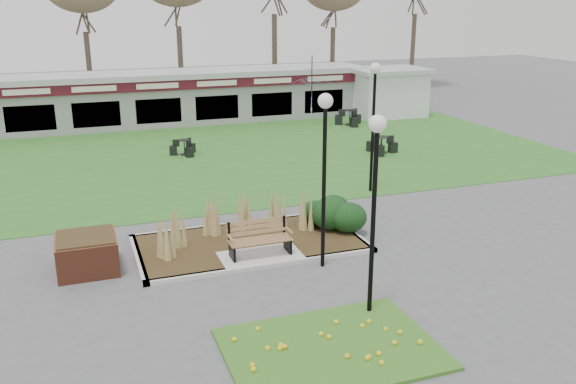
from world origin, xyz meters
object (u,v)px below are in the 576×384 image
object	(u,v)px
lamp_post_near_right	(325,143)
lamp_post_mid_right	(374,99)
brick_planter	(87,253)
bistro_set_d	(350,120)
lamp_post_near_left	(375,173)
bistro_set_b	(185,150)
patio_umbrella	(312,95)
service_hut	(387,92)
bistro_set_c	(382,148)
park_bench	(259,238)
food_pavilion	(154,98)

from	to	relation	value
lamp_post_near_right	lamp_post_mid_right	bearing A→B (deg)	52.45
lamp_post_near_right	lamp_post_mid_right	xyz separation A→B (m)	(4.18, 5.44, 0.06)
brick_planter	bistro_set_d	distance (m)	20.91
lamp_post_near_left	bistro_set_b	size ratio (longest dim) A/B	3.59
patio_umbrella	bistro_set_b	bearing A→B (deg)	-152.10
service_hut	bistro_set_d	xyz separation A→B (m)	(-3.37, -1.96, -1.15)
bistro_set_c	patio_umbrella	world-z (taller)	patio_umbrella
bistro_set_b	bistro_set_c	bearing A→B (deg)	-17.81
park_bench	bistro_set_c	distance (m)	12.78
food_pavilion	service_hut	distance (m)	13.64
lamp_post_near_left	bistro_set_b	distance (m)	16.17
lamp_post_near_left	brick_planter	bearing A→B (deg)	142.24
bistro_set_c	park_bench	bearing A→B (deg)	-132.89
park_bench	bistro_set_b	size ratio (longest dim) A/B	1.36
service_hut	patio_umbrella	bearing A→B (deg)	-164.39
patio_umbrella	park_bench	bearing A→B (deg)	-116.26
park_bench	bistro_set_c	bearing A→B (deg)	47.11
service_hut	bistro_set_c	size ratio (longest dim) A/B	3.03
park_bench	food_pavilion	world-z (taller)	food_pavilion
lamp_post_near_right	park_bench	bearing A→B (deg)	143.43
bistro_set_b	food_pavilion	bearing A→B (deg)	91.56
park_bench	lamp_post_mid_right	xyz separation A→B (m)	(5.60, 4.39, 2.79)
service_hut	bistro_set_c	distance (m)	9.74
lamp_post_near_left	bistro_set_c	size ratio (longest dim) A/B	3.09
food_pavilion	lamp_post_mid_right	bearing A→B (deg)	-69.93
service_hut	bistro_set_b	xyz separation A→B (m)	(-13.29, -5.66, -1.20)
lamp_post_mid_right	bistro_set_d	world-z (taller)	lamp_post_mid_right
park_bench	bistro_set_b	world-z (taller)	park_bench
park_bench	bistro_set_b	bearing A→B (deg)	89.02
food_pavilion	bistro_set_b	size ratio (longest dim) A/B	19.66
park_bench	lamp_post_near_right	world-z (taller)	lamp_post_near_right
lamp_post_near_left	patio_umbrella	xyz separation A→B (m)	(6.59, 19.96, -1.53)
lamp_post_near_right	bistro_set_d	bearing A→B (deg)	62.64
bistro_set_c	lamp_post_near_left	bearing A→B (deg)	-119.06
lamp_post_near_left	patio_umbrella	world-z (taller)	lamp_post_near_left
brick_planter	lamp_post_near_left	xyz separation A→B (m)	(5.81, -4.50, 2.79)
bistro_set_b	bistro_set_d	distance (m)	10.59
bistro_set_d	lamp_post_near_right	bearing A→B (deg)	-117.36
lamp_post_mid_right	patio_umbrella	bearing A→B (deg)	78.51
lamp_post_near_right	bistro_set_b	size ratio (longest dim) A/B	3.63
bistro_set_b	lamp_post_mid_right	bearing A→B (deg)	-54.99
service_hut	lamp_post_near_right	size ratio (longest dim) A/B	0.97
lamp_post_near_left	lamp_post_mid_right	distance (m)	9.16
lamp_post_near_left	bistro_set_b	bearing A→B (deg)	94.34
service_hut	lamp_post_near_right	bearing A→B (deg)	-122.74
park_bench	brick_planter	bearing A→B (deg)	170.31
brick_planter	bistro_set_c	distance (m)	15.67
park_bench	bistro_set_c	world-z (taller)	park_bench
food_pavilion	bistro_set_d	bearing A→B (deg)	-21.18
brick_planter	lamp_post_mid_right	xyz separation A→B (m)	(10.00, 3.64, 2.90)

